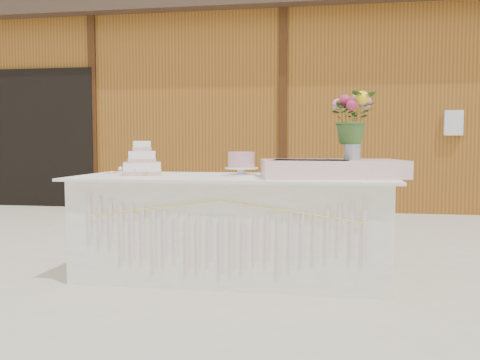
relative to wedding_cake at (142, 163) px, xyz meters
name	(u,v)px	position (x,y,z in m)	size (l,w,h in m)	color
ground	(233,276)	(0.74, -0.05, -0.86)	(80.00, 80.00, 0.00)	beige
barn	(292,107)	(0.73, 5.95, 0.82)	(12.60, 4.60, 3.30)	#8F571E
cake_table	(233,226)	(0.74, -0.05, -0.47)	(2.40, 1.00, 0.77)	white
wedding_cake	(142,163)	(0.00, 0.00, 0.00)	(0.38, 0.38, 0.27)	white
pink_cake_stand	(241,162)	(0.79, 0.00, 0.01)	(0.25, 0.25, 0.18)	white
satin_runner	(331,169)	(1.47, -0.04, -0.03)	(1.01, 0.58, 0.13)	beige
flower_vase	(352,149)	(1.62, -0.04, 0.12)	(0.12, 0.12, 0.16)	silver
bouquet	(353,111)	(1.62, -0.04, 0.39)	(0.33, 0.29, 0.37)	#365C24
loose_flowers	(120,173)	(-0.22, 0.08, -0.08)	(0.16, 0.38, 0.02)	#FF9BBA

